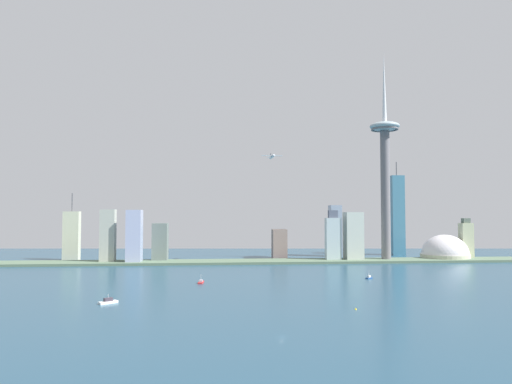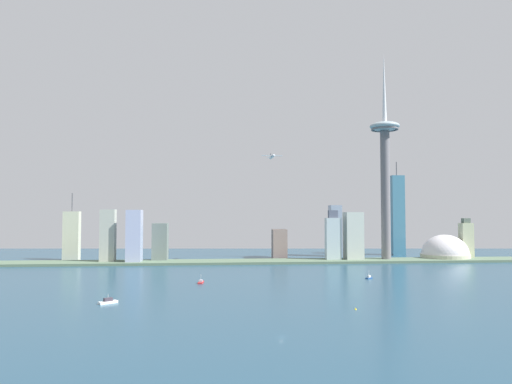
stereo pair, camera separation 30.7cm
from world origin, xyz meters
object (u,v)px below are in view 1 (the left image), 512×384
object	(u,v)px
skyscraper_2	(466,240)
boat_1	(369,277)
channel_buoy_0	(356,309)
skyscraper_5	(72,236)
skyscraper_7	(353,237)
observation_tower	(385,158)
skyscraper_4	(335,231)
airplane	(272,156)
skyscraper_0	(279,244)
skyscraper_8	(134,237)
skyscraper_1	(160,242)
skyscraper_3	(333,238)
boat_3	(108,301)
skyscraper_6	(397,215)
stadium_dome	(445,254)
boat_2	(201,282)
skyscraper_9	(108,236)

from	to	relation	value
skyscraper_2	boat_1	world-z (taller)	skyscraper_2
skyscraper_2	channel_buoy_0	distance (m)	472.85
skyscraper_5	skyscraper_7	xyz separation A→B (m)	(437.01, -54.62, -0.70)
observation_tower	channel_buoy_0	size ratio (longest dim) A/B	200.51
skyscraper_4	boat_1	size ratio (longest dim) A/B	9.34
airplane	observation_tower	bearing A→B (deg)	91.79
skyscraper_0	skyscraper_5	distance (m)	328.99
skyscraper_2	skyscraper_8	distance (m)	515.96
skyscraper_1	skyscraper_3	distance (m)	263.75
skyscraper_3	boat_1	world-z (taller)	skyscraper_3
skyscraper_5	skyscraper_8	size ratio (longest dim) A/B	1.34
channel_buoy_0	boat_3	bearing A→B (deg)	167.87
skyscraper_5	observation_tower	bearing A→B (deg)	-6.54
skyscraper_6	airplane	xyz separation A→B (m)	(-237.14, -112.51, 88.61)
skyscraper_0	skyscraper_2	bearing A→B (deg)	-7.37
observation_tower	stadium_dome	size ratio (longest dim) A/B	4.32
skyscraper_6	skyscraper_4	bearing A→B (deg)	-172.55
skyscraper_0	boat_2	distance (m)	286.24
skyscraper_6	airplane	size ratio (longest dim) A/B	4.65
skyscraper_7	boat_2	distance (m)	312.71
skyscraper_7	airplane	size ratio (longest dim) A/B	2.12
boat_2	boat_3	size ratio (longest dim) A/B	1.06
boat_1	boat_3	bearing A→B (deg)	167.81
skyscraper_0	boat_3	distance (m)	414.33
skyscraper_7	boat_1	world-z (taller)	skyscraper_7
skyscraper_1	skyscraper_3	xyz separation A→B (m)	(262.99, -18.89, 6.31)
stadium_dome	skyscraper_8	world-z (taller)	skyscraper_8
skyscraper_5	skyscraper_8	distance (m)	125.36
skyscraper_0	skyscraper_9	size ratio (longest dim) A/B	0.61
skyscraper_5	skyscraper_9	distance (m)	89.58
observation_tower	airplane	xyz separation A→B (m)	(-178.15, -8.18, -0.27)
skyscraper_1	skyscraper_2	bearing A→B (deg)	-0.99
skyscraper_7	boat_3	xyz separation A→B (m)	(-298.28, -320.19, -36.07)
observation_tower	boat_3	world-z (taller)	observation_tower
channel_buoy_0	airplane	distance (m)	386.65
skyscraper_9	boat_1	bearing A→B (deg)	-30.03
skyscraper_4	skyscraper_9	bearing A→B (deg)	-165.93
stadium_dome	skyscraper_8	size ratio (longest dim) A/B	0.96
skyscraper_3	skyscraper_9	bearing A→B (deg)	-179.69
skyscraper_0	airplane	world-z (taller)	airplane
observation_tower	skyscraper_9	bearing A→B (deg)	-179.75
skyscraper_7	skyscraper_4	bearing A→B (deg)	93.79
stadium_dome	boat_3	bearing A→B (deg)	-143.57
channel_buoy_0	skyscraper_7	bearing A→B (deg)	73.71
observation_tower	boat_2	distance (m)	383.06
skyscraper_1	skyscraper_9	world-z (taller)	skyscraper_9
skyscraper_5	boat_3	distance (m)	401.36
skyscraper_0	skyscraper_5	world-z (taller)	skyscraper_5
stadium_dome	boat_1	world-z (taller)	stadium_dome
skyscraper_8	skyscraper_5	bearing A→B (deg)	149.12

